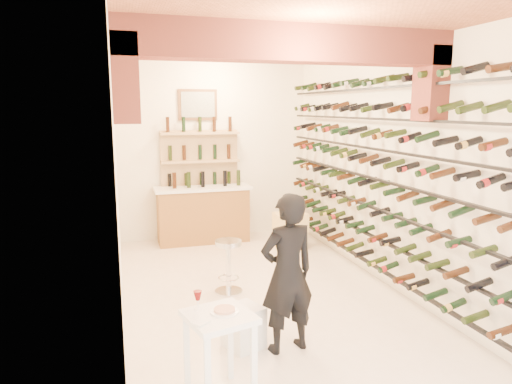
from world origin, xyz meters
TOP-DOWN VIEW (x-y plane):
  - ground at (0.00, 0.00)m, footprint 6.00×6.00m
  - room_shell at (0.00, -0.26)m, footprint 3.52×6.02m
  - wine_rack at (1.53, 0.00)m, footprint 0.32×5.70m
  - back_counter at (-0.30, 2.65)m, footprint 1.70×0.62m
  - back_shelving at (-0.30, 2.89)m, footprint 1.40×0.31m
  - tasting_table at (-1.00, -2.03)m, footprint 0.62×0.62m
  - white_stool at (-0.59, -1.26)m, footprint 0.45×0.45m
  - person at (-0.19, -1.44)m, footprint 0.64×0.48m
  - chrome_barstool at (-0.41, 0.17)m, footprint 0.37×0.37m
  - crate_lower at (1.06, 1.81)m, footprint 0.55×0.42m
  - crate_upper at (1.06, 1.81)m, footprint 0.54×0.37m

SIDE VIEW (x-z plane):
  - ground at x=0.00m, z-range 0.00..0.00m
  - crate_lower at x=1.06m, z-range 0.00..0.30m
  - white_stool at x=-0.59m, z-range 0.00..0.43m
  - chrome_barstool at x=-0.41m, z-range 0.06..0.76m
  - crate_upper at x=1.06m, z-range 0.30..0.62m
  - back_counter at x=-0.30m, z-range -0.11..1.18m
  - tasting_table at x=-1.00m, z-range 0.16..1.06m
  - person at x=-0.19m, z-range 0.00..1.60m
  - back_shelving at x=-0.30m, z-range -0.19..2.53m
  - wine_rack at x=1.53m, z-range 0.27..2.83m
  - room_shell at x=0.00m, z-range 0.65..3.86m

